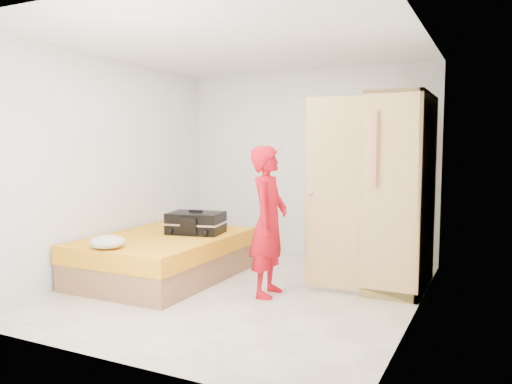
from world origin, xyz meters
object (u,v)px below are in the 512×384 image
at_px(person, 269,221).
at_px(suitcase, 196,223).
at_px(bed, 164,257).
at_px(wardrobe, 396,197).
at_px(round_cushion, 108,242).

distance_m(person, suitcase, 1.22).
height_order(bed, wardrobe, wardrobe).
distance_m(bed, round_cushion, 0.92).
bearing_deg(wardrobe, person, -141.56).
relative_size(suitcase, round_cushion, 2.02).
bearing_deg(round_cushion, bed, 85.16).
height_order(wardrobe, round_cushion, wardrobe).
bearing_deg(person, round_cushion, 112.24).
relative_size(bed, person, 1.30).
xyz_separation_m(bed, person, (1.39, -0.08, 0.52)).
distance_m(wardrobe, suitcase, 2.34).
height_order(wardrobe, person, wardrobe).
relative_size(wardrobe, round_cushion, 5.80).
bearing_deg(bed, round_cushion, -94.84).
height_order(person, round_cushion, person).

